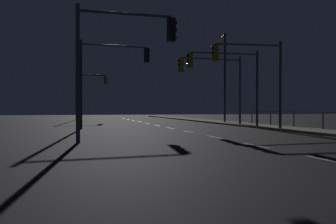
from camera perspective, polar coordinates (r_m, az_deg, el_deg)
name	(u,v)px	position (r m, az deg, el deg)	size (l,w,h in m)	color
ground_plane	(186,131)	(21.56, 2.68, -2.93)	(112.00, 112.00, 0.00)	black
sidewalk_right	(289,129)	(24.27, 17.73, -2.40)	(2.37, 77.00, 0.14)	gray
lane_markings_center	(170,128)	(24.92, 0.36, -2.44)	(0.14, 50.00, 0.01)	silver
lane_edge_line	(234,126)	(28.03, 9.82, -2.12)	(0.14, 53.00, 0.01)	gold
traffic_light_far_center	(226,71)	(25.08, 8.68, 6.06)	(4.97, 0.34, 4.99)	#38383D
traffic_light_near_left	(90,87)	(42.88, -11.65, 3.71)	(3.49, 0.35, 5.25)	#38383D
traffic_light_mid_right	(250,66)	(22.57, 12.22, 6.77)	(4.27, 0.57, 5.10)	#38383D
traffic_light_far_left	(112,67)	(25.21, -8.45, 6.74)	(4.68, 0.82, 5.67)	#2D3033
traffic_light_overhead_east	(213,75)	(27.56, 6.71, 5.53)	(4.97, 0.69, 4.97)	#4C4C51
traffic_light_far_right	(123,47)	(15.09, -6.75, 9.71)	(4.01, 0.41, 5.26)	#4C4C51
street_lamp_mid_block	(224,70)	(33.56, 8.45, 6.32)	(0.56, 1.49, 7.67)	#2D3033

